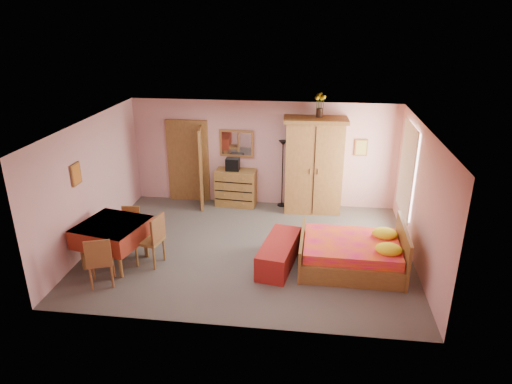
# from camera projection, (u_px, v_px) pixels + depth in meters

# --- Properties ---
(floor) EXTENTS (6.50, 6.50, 0.00)m
(floor) POSITION_uv_depth(u_px,v_px,m) (249.00, 249.00, 9.41)
(floor) COLOR #5F5953
(floor) RESTS_ON ground
(ceiling) EXTENTS (6.50, 6.50, 0.00)m
(ceiling) POSITION_uv_depth(u_px,v_px,m) (249.00, 125.00, 8.45)
(ceiling) COLOR brown
(ceiling) RESTS_ON wall_back
(wall_back) EXTENTS (6.50, 0.10, 2.60)m
(wall_back) POSITION_uv_depth(u_px,v_px,m) (263.00, 154.00, 11.24)
(wall_back) COLOR #E1A3A4
(wall_back) RESTS_ON floor
(wall_front) EXTENTS (6.50, 0.10, 2.60)m
(wall_front) POSITION_uv_depth(u_px,v_px,m) (225.00, 252.00, 6.62)
(wall_front) COLOR #E1A3A4
(wall_front) RESTS_ON floor
(wall_left) EXTENTS (0.10, 5.00, 2.60)m
(wall_left) POSITION_uv_depth(u_px,v_px,m) (92.00, 183.00, 9.31)
(wall_left) COLOR #E1A3A4
(wall_left) RESTS_ON floor
(wall_right) EXTENTS (0.10, 5.00, 2.60)m
(wall_right) POSITION_uv_depth(u_px,v_px,m) (420.00, 198.00, 8.55)
(wall_right) COLOR #E1A3A4
(wall_right) RESTS_ON floor
(doorway) EXTENTS (1.06, 0.12, 2.15)m
(doorway) POSITION_uv_depth(u_px,v_px,m) (188.00, 162.00, 11.53)
(doorway) COLOR #9E6B35
(doorway) RESTS_ON floor
(window) EXTENTS (0.08, 1.40, 1.95)m
(window) POSITION_uv_depth(u_px,v_px,m) (407.00, 170.00, 9.61)
(window) COLOR white
(window) RESTS_ON wall_right
(picture_left) EXTENTS (0.04, 0.32, 0.42)m
(picture_left) POSITION_uv_depth(u_px,v_px,m) (76.00, 174.00, 8.61)
(picture_left) COLOR orange
(picture_left) RESTS_ON wall_left
(picture_back) EXTENTS (0.30, 0.04, 0.40)m
(picture_back) POSITION_uv_depth(u_px,v_px,m) (361.00, 148.00, 10.84)
(picture_back) COLOR #D8BF59
(picture_back) RESTS_ON wall_back
(chest_of_drawers) EXTENTS (1.02, 0.57, 0.93)m
(chest_of_drawers) POSITION_uv_depth(u_px,v_px,m) (236.00, 188.00, 11.39)
(chest_of_drawers) COLOR olive
(chest_of_drawers) RESTS_ON floor
(wall_mirror) EXTENTS (0.86, 0.10, 0.68)m
(wall_mirror) POSITION_uv_depth(u_px,v_px,m) (237.00, 143.00, 11.19)
(wall_mirror) COLOR silver
(wall_mirror) RESTS_ON wall_back
(stereo) EXTENTS (0.33, 0.25, 0.31)m
(stereo) POSITION_uv_depth(u_px,v_px,m) (233.00, 164.00, 11.16)
(stereo) COLOR black
(stereo) RESTS_ON chest_of_drawers
(floor_lamp) EXTENTS (0.25, 0.25, 1.68)m
(floor_lamp) POSITION_uv_depth(u_px,v_px,m) (282.00, 174.00, 11.22)
(floor_lamp) COLOR black
(floor_lamp) RESTS_ON floor
(wardrobe) EXTENTS (1.50, 0.82, 2.30)m
(wardrobe) POSITION_uv_depth(u_px,v_px,m) (314.00, 166.00, 10.84)
(wardrobe) COLOR #AD743A
(wardrobe) RESTS_ON floor
(sunflower_vase) EXTENTS (0.23, 0.23, 0.56)m
(sunflower_vase) POSITION_uv_depth(u_px,v_px,m) (320.00, 105.00, 10.38)
(sunflower_vase) COLOR yellow
(sunflower_vase) RESTS_ON wardrobe
(bed) EXTENTS (1.98, 1.57, 0.90)m
(bed) POSITION_uv_depth(u_px,v_px,m) (351.00, 246.00, 8.58)
(bed) COLOR #E6165B
(bed) RESTS_ON floor
(bench) EXTENTS (0.80, 1.56, 0.50)m
(bench) POSITION_uv_depth(u_px,v_px,m) (279.00, 253.00, 8.74)
(bench) COLOR maroon
(bench) RESTS_ON floor
(dining_table) EXTENTS (1.37, 1.37, 0.84)m
(dining_table) POSITION_uv_depth(u_px,v_px,m) (114.00, 243.00, 8.74)
(dining_table) COLOR maroon
(dining_table) RESTS_ON floor
(chair_south) EXTENTS (0.56, 0.56, 0.96)m
(chair_south) POSITION_uv_depth(u_px,v_px,m) (101.00, 260.00, 8.04)
(chair_south) COLOR #995F33
(chair_south) RESTS_ON floor
(chair_north) EXTENTS (0.41, 0.41, 0.82)m
(chair_north) POSITION_uv_depth(u_px,v_px,m) (130.00, 228.00, 9.40)
(chair_north) COLOR #A16736
(chair_north) RESTS_ON floor
(chair_west) EXTENTS (0.40, 0.40, 0.87)m
(chair_west) POSITION_uv_depth(u_px,v_px,m) (82.00, 241.00, 8.81)
(chair_west) COLOR #936031
(chair_west) RESTS_ON floor
(chair_east) EXTENTS (0.55, 0.55, 1.02)m
(chair_east) POSITION_uv_depth(u_px,v_px,m) (149.00, 240.00, 8.69)
(chair_east) COLOR olive
(chair_east) RESTS_ON floor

